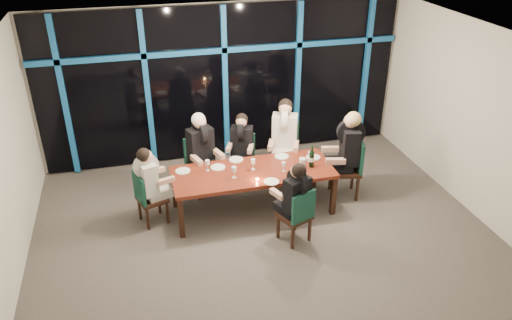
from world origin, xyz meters
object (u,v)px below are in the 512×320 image
at_px(chair_far_left, 200,162).
at_px(water_pitcher, 302,164).
at_px(chair_near_mid, 298,214).
at_px(diner_far_left, 201,143).
at_px(diner_end_left, 149,175).
at_px(wine_bottle, 312,159).
at_px(chair_far_mid, 242,155).
at_px(diner_far_mid, 242,139).
at_px(dining_table, 253,174).
at_px(chair_end_right, 351,165).
at_px(diner_far_right, 285,129).
at_px(chair_far_right, 284,148).
at_px(diner_near_mid, 296,191).
at_px(chair_end_left, 147,196).
at_px(diner_end_right, 348,143).

xyz_separation_m(chair_far_left, water_pitcher, (1.51, -1.00, 0.28)).
distance_m(chair_near_mid, diner_far_left, 2.17).
height_order(diner_end_left, wine_bottle, diner_end_left).
xyz_separation_m(chair_far_mid, water_pitcher, (0.72, -1.16, 0.34)).
bearing_deg(diner_far_left, diner_far_mid, -5.04).
bearing_deg(dining_table, wine_bottle, -6.09).
height_order(dining_table, chair_end_right, chair_end_right).
height_order(diner_far_right, wine_bottle, diner_far_right).
bearing_deg(chair_near_mid, chair_far_left, -80.43).
height_order(dining_table, chair_far_right, chair_far_right).
height_order(chair_end_right, diner_far_mid, diner_far_mid).
xyz_separation_m(dining_table, diner_near_mid, (0.40, -0.94, 0.19)).
bearing_deg(diner_end_left, diner_far_left, -71.64).
bearing_deg(chair_end_left, diner_far_mid, -81.27).
bearing_deg(diner_far_mid, chair_far_right, 22.71).
bearing_deg(chair_end_right, wine_bottle, -67.14).
bearing_deg(wine_bottle, diner_end_right, 13.04).
height_order(chair_end_right, water_pitcher, chair_end_right).
bearing_deg(water_pitcher, diner_end_left, 165.90).
distance_m(dining_table, diner_near_mid, 1.04).
relative_size(chair_far_left, chair_end_left, 1.12).
distance_m(dining_table, diner_far_right, 1.23).
bearing_deg(water_pitcher, diner_far_right, 80.39).
bearing_deg(diner_near_mid, diner_far_right, -124.68).
xyz_separation_m(chair_far_mid, diner_near_mid, (0.33, -1.96, 0.37)).
xyz_separation_m(chair_end_left, chair_end_right, (3.44, -0.03, 0.09)).
distance_m(diner_end_right, water_pitcher, 0.90).
distance_m(diner_far_left, water_pitcher, 1.75).
bearing_deg(chair_end_right, dining_table, -76.08).
bearing_deg(chair_near_mid, diner_end_left, -50.27).
bearing_deg(diner_far_left, chair_far_mid, -0.57).
height_order(chair_near_mid, diner_near_mid, diner_near_mid).
bearing_deg(diner_far_right, chair_far_right, 90.00).
relative_size(chair_far_right, diner_far_mid, 1.20).
relative_size(dining_table, chair_end_left, 2.88).
height_order(chair_end_left, diner_far_mid, diner_far_mid).
xyz_separation_m(chair_near_mid, diner_far_right, (0.38, 1.88, 0.50)).
distance_m(chair_end_left, chair_near_mid, 2.39).
bearing_deg(chair_far_mid, chair_far_right, 17.43).
bearing_deg(wine_bottle, chair_far_right, 96.42).
relative_size(chair_far_right, water_pitcher, 5.57).
height_order(chair_far_right, wine_bottle, wine_bottle).
distance_m(diner_far_mid, diner_end_right, 1.85).
xyz_separation_m(diner_far_mid, diner_end_left, (-1.67, -0.86, -0.00)).
height_order(chair_far_right, chair_end_left, chair_far_right).
bearing_deg(diner_near_mid, water_pitcher, -137.89).
distance_m(chair_far_left, wine_bottle, 1.97).
xyz_separation_m(dining_table, chair_far_right, (0.84, 0.95, -0.09)).
bearing_deg(chair_far_left, chair_near_mid, -76.41).
bearing_deg(water_pitcher, chair_near_mid, -120.94).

